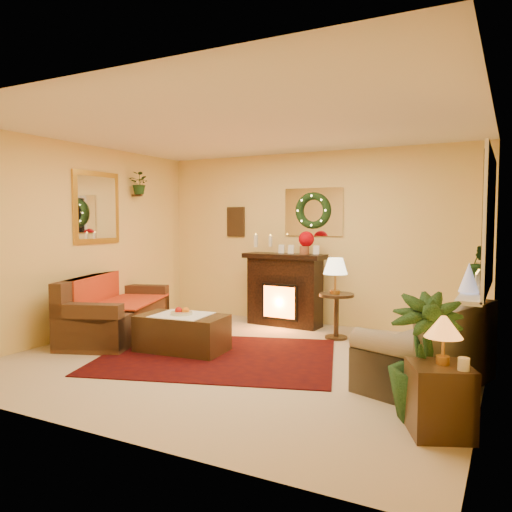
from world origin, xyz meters
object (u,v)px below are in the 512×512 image
at_px(loveseat, 426,342).
at_px(end_table_square, 440,398).
at_px(sofa, 117,305).
at_px(coffee_table, 182,334).
at_px(fireplace, 285,289).
at_px(side_table_round, 336,314).

height_order(loveseat, end_table_square, loveseat).
relative_size(sofa, coffee_table, 1.84).
bearing_deg(loveseat, coffee_table, -159.64).
xyz_separation_m(sofa, coffee_table, (1.25, -0.25, -0.22)).
distance_m(end_table_square, coffee_table, 3.22).
height_order(fireplace, side_table_round, fireplace).
bearing_deg(coffee_table, loveseat, -4.16).
distance_m(fireplace, loveseat, 2.99).
distance_m(loveseat, side_table_round, 1.97).
bearing_deg(loveseat, sofa, -163.53).
bearing_deg(side_table_round, sofa, -155.10).
relative_size(loveseat, end_table_square, 2.62).
height_order(fireplace, coffee_table, fireplace).
bearing_deg(coffee_table, end_table_square, -24.17).
bearing_deg(end_table_square, fireplace, 130.86).
bearing_deg(fireplace, coffee_table, -100.62).
bearing_deg(end_table_square, sofa, 163.38).
xyz_separation_m(loveseat, end_table_square, (0.27, -1.10, -0.15)).
relative_size(sofa, fireplace, 1.75).
bearing_deg(coffee_table, side_table_round, 40.87).
xyz_separation_m(side_table_round, end_table_square, (1.62, -2.53, -0.05)).
bearing_deg(end_table_square, side_table_round, 122.73).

